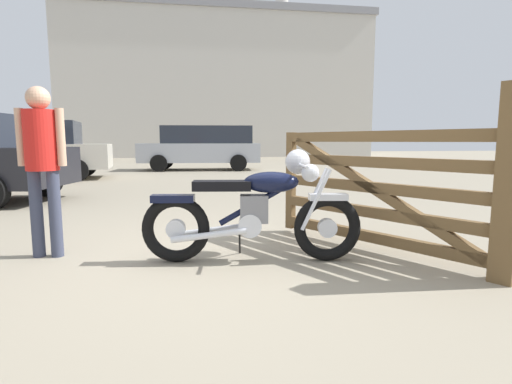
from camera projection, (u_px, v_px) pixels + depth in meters
name	position (u px, v px, depth m)	size (l,w,h in m)	color
ground_plane	(220.00, 260.00, 3.81)	(80.00, 80.00, 0.00)	gray
vintage_motorcycle	(258.00, 210.00, 3.75)	(2.08, 0.73, 1.07)	black
timber_gate	(401.00, 187.00, 3.82)	(1.48, 2.21, 1.60)	brown
bystander	(42.00, 154.00, 3.81)	(0.46, 0.30, 1.66)	#383D51
dark_sedan_left	(22.00, 148.00, 11.64)	(4.88, 2.40, 1.74)	black
red_hatchback_near	(203.00, 146.00, 15.77)	(4.80, 2.19, 1.74)	black
industrial_building	(217.00, 91.00, 33.70)	(22.87, 13.18, 20.51)	beige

